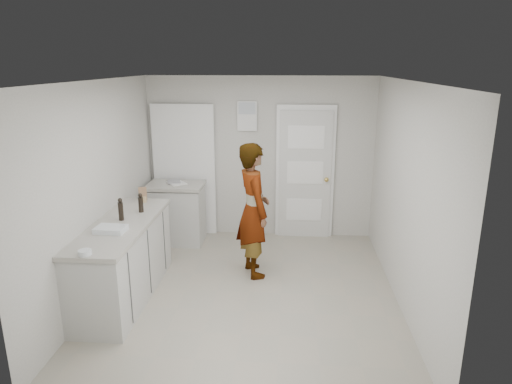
# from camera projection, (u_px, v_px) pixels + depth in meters

# --- Properties ---
(ground) EXTENTS (4.00, 4.00, 0.00)m
(ground) POSITION_uv_depth(u_px,v_px,m) (249.00, 292.00, 5.54)
(ground) COLOR #A39A89
(ground) RESTS_ON ground
(room_shell) EXTENTS (4.00, 4.00, 4.00)m
(room_shell) POSITION_uv_depth(u_px,v_px,m) (249.00, 173.00, 7.14)
(room_shell) COLOR #B5B3AB
(room_shell) RESTS_ON ground
(main_counter) EXTENTS (0.64, 1.96, 0.93)m
(main_counter) POSITION_uv_depth(u_px,v_px,m) (124.00, 263.00, 5.33)
(main_counter) COLOR beige
(main_counter) RESTS_ON ground
(side_counter) EXTENTS (0.84, 0.61, 0.93)m
(side_counter) POSITION_uv_depth(u_px,v_px,m) (177.00, 215.00, 7.00)
(side_counter) COLOR beige
(side_counter) RESTS_ON ground
(person) EXTENTS (0.63, 0.75, 1.74)m
(person) POSITION_uv_depth(u_px,v_px,m) (253.00, 210.00, 5.81)
(person) COLOR silver
(person) RESTS_ON ground
(cake_mix_box) EXTENTS (0.12, 0.08, 0.17)m
(cake_mix_box) POSITION_uv_depth(u_px,v_px,m) (143.00, 194.00, 6.04)
(cake_mix_box) COLOR olive
(cake_mix_box) RESTS_ON main_counter
(spice_jar) EXTENTS (0.05, 0.05, 0.08)m
(spice_jar) POSITION_uv_depth(u_px,v_px,m) (145.00, 200.00, 5.95)
(spice_jar) COLOR tan
(spice_jar) RESTS_ON main_counter
(oil_cruet_a) EXTENTS (0.06, 0.06, 0.24)m
(oil_cruet_a) POSITION_uv_depth(u_px,v_px,m) (141.00, 203.00, 5.54)
(oil_cruet_a) COLOR black
(oil_cruet_a) RESTS_ON main_counter
(oil_cruet_b) EXTENTS (0.06, 0.06, 0.27)m
(oil_cruet_b) POSITION_uv_depth(u_px,v_px,m) (121.00, 210.00, 5.25)
(oil_cruet_b) COLOR black
(oil_cruet_b) RESTS_ON main_counter
(baking_dish) EXTENTS (0.33, 0.24, 0.06)m
(baking_dish) POSITION_uv_depth(u_px,v_px,m) (111.00, 229.00, 4.92)
(baking_dish) COLOR silver
(baking_dish) RESTS_ON main_counter
(egg_bowl) EXTENTS (0.13, 0.13, 0.05)m
(egg_bowl) POSITION_uv_depth(u_px,v_px,m) (85.00, 252.00, 4.33)
(egg_bowl) COLOR silver
(egg_bowl) RESTS_ON main_counter
(papers) EXTENTS (0.35, 0.37, 0.01)m
(papers) POSITION_uv_depth(u_px,v_px,m) (177.00, 183.00, 6.89)
(papers) COLOR white
(papers) RESTS_ON side_counter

